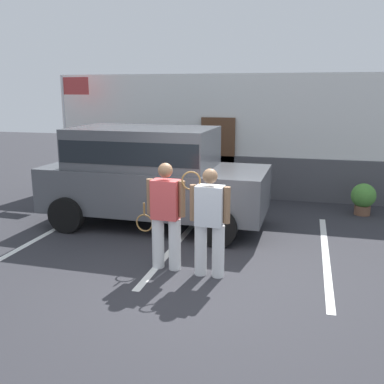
# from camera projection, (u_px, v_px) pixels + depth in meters

# --- Properties ---
(ground_plane) EXTENTS (40.00, 40.00, 0.00)m
(ground_plane) POSITION_uv_depth(u_px,v_px,m) (195.00, 277.00, 6.76)
(ground_plane) COLOR #2D2D33
(parking_stripe_0) EXTENTS (0.12, 4.40, 0.01)m
(parking_stripe_0) POSITION_uv_depth(u_px,v_px,m) (53.00, 230.00, 9.01)
(parking_stripe_0) COLOR silver
(parking_stripe_0) RESTS_ON ground_plane
(parking_stripe_1) EXTENTS (0.12, 4.40, 0.01)m
(parking_stripe_1) POSITION_uv_depth(u_px,v_px,m) (179.00, 241.00, 8.35)
(parking_stripe_1) COLOR silver
(parking_stripe_1) RESTS_ON ground_plane
(parking_stripe_2) EXTENTS (0.12, 4.40, 0.01)m
(parking_stripe_2) POSITION_uv_depth(u_px,v_px,m) (326.00, 254.00, 7.69)
(parking_stripe_2) COLOR silver
(parking_stripe_2) RESTS_ON ground_plane
(house_frontage) EXTENTS (10.59, 0.40, 3.21)m
(house_frontage) POSITION_uv_depth(u_px,v_px,m) (246.00, 140.00, 11.60)
(house_frontage) COLOR white
(house_frontage) RESTS_ON ground_plane
(parked_suv) EXTENTS (4.63, 2.22, 2.05)m
(parked_suv) POSITION_uv_depth(u_px,v_px,m) (150.00, 171.00, 9.17)
(parked_suv) COLOR #4C4F54
(parked_suv) RESTS_ON ground_plane
(tennis_player_man) EXTENTS (0.89, 0.29, 1.71)m
(tennis_player_man) POSITION_uv_depth(u_px,v_px,m) (166.00, 215.00, 6.91)
(tennis_player_man) COLOR white
(tennis_player_man) RESTS_ON ground_plane
(tennis_player_woman) EXTENTS (0.76, 0.27, 1.68)m
(tennis_player_woman) POSITION_uv_depth(u_px,v_px,m) (209.00, 221.00, 6.63)
(tennis_player_woman) COLOR white
(tennis_player_woman) RESTS_ON ground_plane
(potted_plant_by_porch) EXTENTS (0.55, 0.55, 0.73)m
(potted_plant_by_porch) POSITION_uv_depth(u_px,v_px,m) (363.00, 197.00, 10.06)
(potted_plant_by_porch) COLOR brown
(potted_plant_by_porch) RESTS_ON ground_plane
(flag_pole) EXTENTS (0.80, 0.06, 3.18)m
(flag_pole) POSITION_uv_depth(u_px,v_px,m) (70.00, 113.00, 11.91)
(flag_pole) COLOR silver
(flag_pole) RESTS_ON ground_plane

